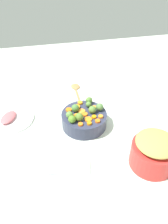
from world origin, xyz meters
TOP-DOWN VIEW (x-y plane):
  - tabletop at (0.00, 0.00)m, footprint 2.40×2.40m
  - serving_bowl_carrots at (0.02, -0.00)m, footprint 0.25×0.25m
  - metal_pot at (-0.23, 0.33)m, footprint 0.20×0.20m
  - stuffing_mound at (-0.23, 0.33)m, footprint 0.18×0.18m
  - carrot_slice_0 at (0.06, 0.01)m, footprint 0.05×0.05m
  - carrot_slice_1 at (0.01, 0.09)m, footprint 0.03×0.03m
  - carrot_slice_2 at (0.10, -0.05)m, footprint 0.05×0.05m
  - carrot_slice_3 at (0.06, 0.08)m, footprint 0.03×0.03m
  - carrot_slice_4 at (-0.03, 0.04)m, footprint 0.03×0.03m
  - carrot_slice_5 at (0.01, 0.05)m, footprint 0.05×0.05m
  - carrot_slice_6 at (0.02, -0.10)m, footprint 0.04×0.04m
  - carrot_slice_7 at (-0.03, 0.08)m, footprint 0.04×0.04m
  - carrot_slice_8 at (-0.06, 0.05)m, footprint 0.03×0.03m
  - carrot_slice_9 at (0.02, 0.01)m, footprint 0.04×0.04m
  - carrot_slice_10 at (0.03, -0.02)m, footprint 0.04×0.04m
  - carrot_slice_11 at (0.05, -0.06)m, footprint 0.05×0.05m
  - carrot_slice_12 at (-0.05, -0.04)m, footprint 0.03×0.03m
  - brussels_sprout_0 at (-0.07, -0.01)m, footprint 0.04×0.04m
  - brussels_sprout_1 at (0.06, -0.03)m, footprint 0.04×0.04m
  - brussels_sprout_2 at (-0.03, 0.00)m, footprint 0.04×0.04m
  - brussels_sprout_3 at (-0.02, -0.06)m, footprint 0.03×0.03m
  - brussels_sprout_4 at (-0.03, -0.09)m, footprint 0.04×0.04m
  - brussels_sprout_5 at (0.09, 0.05)m, footprint 0.04×0.04m
  - brussels_sprout_6 at (0.10, 0.01)m, footprint 0.04×0.04m
  - brussels_sprout_7 at (0.06, 0.04)m, footprint 0.04×0.04m
  - wooden_spoon at (-0.01, -0.37)m, footprint 0.06×0.26m
  - ham_plate at (0.42, -0.13)m, footprint 0.25×0.25m
  - ham_slice_main at (0.43, -0.13)m, footprint 0.12×0.14m
  - dish_towel at (0.14, 0.25)m, footprint 0.21×0.15m

SIDE VIEW (x-z plane):
  - tabletop at x=0.00m, z-range 0.00..0.02m
  - dish_towel at x=0.14m, z-range 0.02..0.03m
  - wooden_spoon at x=-0.01m, z-range 0.02..0.03m
  - ham_plate at x=0.42m, z-range 0.02..0.03m
  - ham_slice_main at x=0.43m, z-range 0.03..0.06m
  - serving_bowl_carrots at x=0.02m, z-range 0.02..0.10m
  - metal_pot at x=-0.23m, z-range 0.02..0.14m
  - carrot_slice_0 at x=0.06m, z-range 0.10..0.11m
  - carrot_slice_5 at x=0.01m, z-range 0.10..0.11m
  - carrot_slice_10 at x=0.03m, z-range 0.10..0.11m
  - carrot_slice_12 at x=-0.05m, z-range 0.10..0.11m
  - carrot_slice_2 at x=0.10m, z-range 0.10..0.11m
  - carrot_slice_9 at x=0.02m, z-range 0.10..0.11m
  - carrot_slice_3 at x=0.06m, z-range 0.10..0.11m
  - carrot_slice_6 at x=0.02m, z-range 0.10..0.11m
  - carrot_slice_4 at x=-0.03m, z-range 0.10..0.11m
  - carrot_slice_11 at x=0.05m, z-range 0.10..0.11m
  - carrot_slice_8 at x=-0.06m, z-range 0.10..0.11m
  - carrot_slice_7 at x=-0.03m, z-range 0.10..0.11m
  - carrot_slice_1 at x=0.01m, z-range 0.10..0.11m
  - brussels_sprout_3 at x=-0.02m, z-range 0.10..0.13m
  - brussels_sprout_6 at x=0.10m, z-range 0.10..0.14m
  - brussels_sprout_4 at x=-0.03m, z-range 0.10..0.14m
  - brussels_sprout_5 at x=0.09m, z-range 0.10..0.14m
  - brussels_sprout_2 at x=-0.03m, z-range 0.10..0.14m
  - brussels_sprout_0 at x=-0.07m, z-range 0.10..0.14m
  - brussels_sprout_1 at x=0.06m, z-range 0.10..0.14m
  - brussels_sprout_7 at x=0.06m, z-range 0.10..0.14m
  - stuffing_mound at x=-0.23m, z-range 0.14..0.18m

